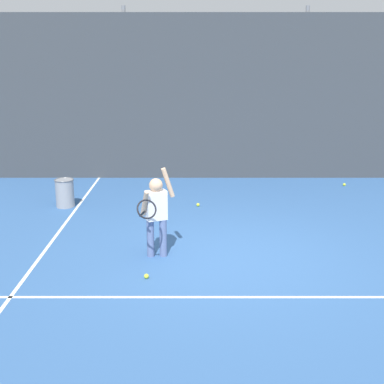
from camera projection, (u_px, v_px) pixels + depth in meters
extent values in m
plane|color=#335B93|center=(228.00, 258.00, 7.75)|extent=(20.00, 20.00, 0.00)
cube|color=white|center=(235.00, 297.00, 6.50)|extent=(9.00, 0.05, 0.00)
cube|color=white|center=(56.00, 235.00, 8.71)|extent=(0.05, 9.00, 0.00)
cube|color=#383D42|center=(214.00, 98.00, 12.26)|extent=(12.92, 0.08, 3.86)
cylinder|color=slate|center=(126.00, 95.00, 12.30)|extent=(0.09, 0.09, 4.01)
cylinder|color=slate|center=(303.00, 95.00, 12.30)|extent=(0.09, 0.09, 4.01)
cylinder|color=slate|center=(150.00, 238.00, 7.74)|extent=(0.11, 0.11, 0.58)
cylinder|color=slate|center=(163.00, 238.00, 7.75)|extent=(0.11, 0.11, 0.58)
cube|color=white|center=(156.00, 205.00, 7.61)|extent=(0.34, 0.27, 0.44)
sphere|color=tan|center=(155.00, 185.00, 7.53)|extent=(0.20, 0.20, 0.20)
cylinder|color=tan|center=(168.00, 183.00, 7.62)|extent=(0.22, 0.14, 0.46)
cylinder|color=tan|center=(144.00, 203.00, 7.47)|extent=(0.17, 0.29, 0.43)
cylinder|color=black|center=(142.00, 214.00, 7.36)|extent=(0.12, 0.23, 0.15)
torus|color=black|center=(146.00, 209.00, 7.13)|extent=(0.32, 0.26, 0.26)
cylinder|color=gray|center=(64.00, 193.00, 10.26)|extent=(0.36, 0.36, 0.55)
torus|color=#595B60|center=(64.00, 180.00, 10.19)|extent=(0.38, 0.38, 0.02)
sphere|color=#CCE033|center=(344.00, 185.00, 11.93)|extent=(0.07, 0.07, 0.07)
sphere|color=#CCE033|center=(146.00, 276.00, 7.03)|extent=(0.07, 0.07, 0.07)
sphere|color=#CCE033|center=(198.00, 205.00, 10.35)|extent=(0.07, 0.07, 0.07)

